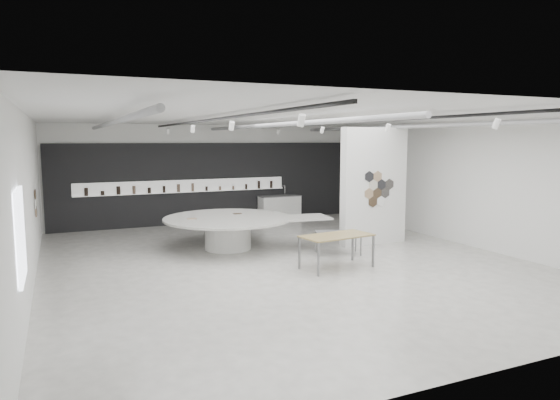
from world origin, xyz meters
name	(u,v)px	position (x,y,z in m)	size (l,w,h in m)	color
room	(281,184)	(-0.09, 0.00, 2.07)	(12.02, 14.02, 3.82)	beige
back_wall_display	(208,183)	(-0.08, 6.93, 1.54)	(11.80, 0.27, 3.10)	black
partition_column	(374,186)	(3.50, 1.00, 1.80)	(2.20, 0.38, 3.60)	white
display_island	(231,228)	(-0.81, 2.05, 0.62)	(5.03, 4.23, 0.97)	white
sample_table_wood	(337,237)	(0.93, -1.15, 0.78)	(1.90, 1.12, 0.85)	olive
sample_table_stone	(338,234)	(1.75, 0.16, 0.59)	(1.38, 0.97, 0.64)	slate
kitchen_counter	(280,207)	(2.78, 6.55, 0.49)	(1.73, 0.71, 1.35)	white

